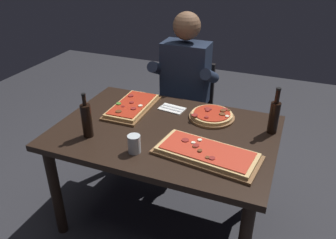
{
  "coord_description": "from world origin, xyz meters",
  "views": [
    {
      "loc": [
        0.71,
        -1.73,
        1.83
      ],
      "look_at": [
        0.0,
        0.05,
        0.79
      ],
      "focal_mm": 36.11,
      "sensor_mm": 36.0,
      "label": 1
    }
  ],
  "objects_px": {
    "pizza_rectangular_front": "(207,153)",
    "wine_bottle_dark": "(87,120)",
    "oil_bottle_amber": "(274,116)",
    "tumbler_near_camera": "(134,144)",
    "dining_table": "(165,142)",
    "diner_chair": "(187,107)",
    "pizza_round_far": "(212,116)",
    "pizza_rectangular_left": "(132,106)",
    "seated_diner": "(184,85)"
  },
  "relations": [
    {
      "from": "pizza_rectangular_front",
      "to": "wine_bottle_dark",
      "type": "distance_m",
      "value": 0.75
    },
    {
      "from": "oil_bottle_amber",
      "to": "tumbler_near_camera",
      "type": "xyz_separation_m",
      "value": [
        -0.71,
        -0.52,
        -0.06
      ]
    },
    {
      "from": "pizza_rectangular_front",
      "to": "wine_bottle_dark",
      "type": "xyz_separation_m",
      "value": [
        -0.74,
        -0.06,
        0.09
      ]
    },
    {
      "from": "dining_table",
      "to": "oil_bottle_amber",
      "type": "bearing_deg",
      "value": 19.37
    },
    {
      "from": "wine_bottle_dark",
      "to": "diner_chair",
      "type": "height_order",
      "value": "wine_bottle_dark"
    },
    {
      "from": "pizza_rectangular_front",
      "to": "pizza_round_far",
      "type": "height_order",
      "value": "same"
    },
    {
      "from": "tumbler_near_camera",
      "to": "pizza_rectangular_left",
      "type": "bearing_deg",
      "value": 118.38
    },
    {
      "from": "pizza_round_far",
      "to": "seated_diner",
      "type": "relative_size",
      "value": 0.23
    },
    {
      "from": "pizza_rectangular_front",
      "to": "oil_bottle_amber",
      "type": "xyz_separation_m",
      "value": [
        0.31,
        0.41,
        0.1
      ]
    },
    {
      "from": "pizza_rectangular_left",
      "to": "wine_bottle_dark",
      "type": "xyz_separation_m",
      "value": [
        -0.08,
        -0.44,
        0.09
      ]
    },
    {
      "from": "pizza_rectangular_left",
      "to": "pizza_rectangular_front",
      "type": "bearing_deg",
      "value": -29.62
    },
    {
      "from": "oil_bottle_amber",
      "to": "diner_chair",
      "type": "height_order",
      "value": "oil_bottle_amber"
    },
    {
      "from": "pizza_rectangular_left",
      "to": "tumbler_near_camera",
      "type": "xyz_separation_m",
      "value": [
        0.26,
        -0.49,
        0.03
      ]
    },
    {
      "from": "wine_bottle_dark",
      "to": "pizza_rectangular_front",
      "type": "bearing_deg",
      "value": 4.61
    },
    {
      "from": "pizza_rectangular_left",
      "to": "tumbler_near_camera",
      "type": "distance_m",
      "value": 0.56
    },
    {
      "from": "tumbler_near_camera",
      "to": "diner_chair",
      "type": "bearing_deg",
      "value": 93.34
    },
    {
      "from": "dining_table",
      "to": "pizza_rectangular_front",
      "type": "relative_size",
      "value": 2.25
    },
    {
      "from": "wine_bottle_dark",
      "to": "pizza_round_far",
      "type": "bearing_deg",
      "value": 38.11
    },
    {
      "from": "oil_bottle_amber",
      "to": "seated_diner",
      "type": "relative_size",
      "value": 0.23
    },
    {
      "from": "pizza_round_far",
      "to": "pizza_rectangular_front",
      "type": "bearing_deg",
      "value": -78.2
    },
    {
      "from": "dining_table",
      "to": "pizza_rectangular_left",
      "type": "height_order",
      "value": "pizza_rectangular_left"
    },
    {
      "from": "tumbler_near_camera",
      "to": "seated_diner",
      "type": "distance_m",
      "value": 1.04
    },
    {
      "from": "tumbler_near_camera",
      "to": "diner_chair",
      "type": "relative_size",
      "value": 0.12
    },
    {
      "from": "dining_table",
      "to": "tumbler_near_camera",
      "type": "relative_size",
      "value": 13.04
    },
    {
      "from": "pizza_round_far",
      "to": "seated_diner",
      "type": "distance_m",
      "value": 0.6
    },
    {
      "from": "pizza_rectangular_left",
      "to": "tumbler_near_camera",
      "type": "bearing_deg",
      "value": -61.62
    },
    {
      "from": "oil_bottle_amber",
      "to": "pizza_rectangular_front",
      "type": "bearing_deg",
      "value": -126.96
    },
    {
      "from": "pizza_rectangular_front",
      "to": "oil_bottle_amber",
      "type": "height_order",
      "value": "oil_bottle_amber"
    },
    {
      "from": "pizza_rectangular_left",
      "to": "wine_bottle_dark",
      "type": "distance_m",
      "value": 0.45
    },
    {
      "from": "wine_bottle_dark",
      "to": "tumbler_near_camera",
      "type": "xyz_separation_m",
      "value": [
        0.35,
        -0.05,
        -0.06
      ]
    },
    {
      "from": "pizza_rectangular_front",
      "to": "diner_chair",
      "type": "distance_m",
      "value": 1.17
    },
    {
      "from": "dining_table",
      "to": "tumbler_near_camera",
      "type": "distance_m",
      "value": 0.34
    },
    {
      "from": "dining_table",
      "to": "pizza_rectangular_front",
      "type": "bearing_deg",
      "value": -29.32
    },
    {
      "from": "dining_table",
      "to": "pizza_rectangular_left",
      "type": "xyz_separation_m",
      "value": [
        -0.33,
        0.19,
        0.11
      ]
    },
    {
      "from": "pizza_rectangular_front",
      "to": "pizza_round_far",
      "type": "distance_m",
      "value": 0.46
    },
    {
      "from": "pizza_round_far",
      "to": "diner_chair",
      "type": "height_order",
      "value": "diner_chair"
    },
    {
      "from": "pizza_rectangular_front",
      "to": "pizza_round_far",
      "type": "xyz_separation_m",
      "value": [
        -0.09,
        0.45,
        0.0
      ]
    },
    {
      "from": "pizza_rectangular_left",
      "to": "pizza_round_far",
      "type": "bearing_deg",
      "value": 7.34
    },
    {
      "from": "pizza_rectangular_left",
      "to": "wine_bottle_dark",
      "type": "relative_size",
      "value": 1.69
    },
    {
      "from": "pizza_rectangular_front",
      "to": "tumbler_near_camera",
      "type": "xyz_separation_m",
      "value": [
        -0.4,
        -0.11,
        0.03
      ]
    },
    {
      "from": "tumbler_near_camera",
      "to": "seated_diner",
      "type": "height_order",
      "value": "seated_diner"
    },
    {
      "from": "tumbler_near_camera",
      "to": "seated_diner",
      "type": "xyz_separation_m",
      "value": [
        -0.07,
        1.03,
        -0.05
      ]
    },
    {
      "from": "wine_bottle_dark",
      "to": "oil_bottle_amber",
      "type": "distance_m",
      "value": 1.15
    },
    {
      "from": "pizza_rectangular_left",
      "to": "wine_bottle_dark",
      "type": "bearing_deg",
      "value": -100.6
    },
    {
      "from": "pizza_rectangular_left",
      "to": "oil_bottle_amber",
      "type": "bearing_deg",
      "value": 1.94
    },
    {
      "from": "pizza_rectangular_front",
      "to": "seated_diner",
      "type": "distance_m",
      "value": 1.03
    },
    {
      "from": "tumbler_near_camera",
      "to": "oil_bottle_amber",
      "type": "bearing_deg",
      "value": 36.49
    },
    {
      "from": "dining_table",
      "to": "diner_chair",
      "type": "distance_m",
      "value": 0.88
    },
    {
      "from": "dining_table",
      "to": "pizza_round_far",
      "type": "xyz_separation_m",
      "value": [
        0.24,
        0.26,
        0.12
      ]
    },
    {
      "from": "dining_table",
      "to": "wine_bottle_dark",
      "type": "height_order",
      "value": "wine_bottle_dark"
    }
  ]
}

